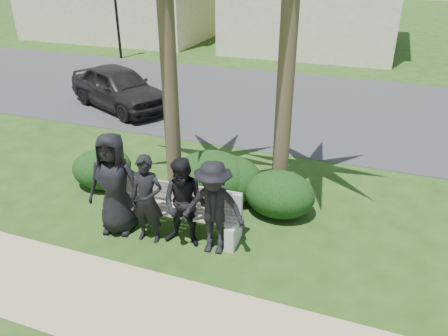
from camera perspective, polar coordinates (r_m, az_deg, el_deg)
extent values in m
plane|color=#1C3F12|center=(7.79, -4.28, -9.21)|extent=(160.00, 160.00, 0.00)
cube|color=tan|center=(6.59, -11.02, -17.69)|extent=(30.00, 1.60, 0.01)
cube|color=#2D2D30|center=(14.70, 8.71, 8.24)|extent=(160.00, 8.00, 0.01)
cylinder|color=black|center=(21.40, -13.86, 19.01)|extent=(0.12, 0.12, 4.00)
cube|color=#A39A89|center=(7.75, -6.87, -5.51)|extent=(2.46, 0.68, 0.04)
cube|color=#A39A89|center=(7.81, -6.17, -3.05)|extent=(2.44, 0.16, 0.28)
cube|color=beige|center=(8.39, -13.77, -5.31)|extent=(0.19, 0.57, 0.45)
cube|color=beige|center=(7.50, 1.11, -8.67)|extent=(0.19, 0.57, 0.45)
imported|color=black|center=(7.77, -14.14, -2.04)|extent=(1.01, 0.76, 1.87)
imported|color=black|center=(7.46, -10.01, -4.06)|extent=(0.62, 0.44, 1.59)
imported|color=black|center=(7.26, -5.17, -4.65)|extent=(0.81, 0.65, 1.60)
imported|color=black|center=(7.04, -1.39, -5.30)|extent=(1.13, 0.72, 1.66)
ellipsoid|color=black|center=(9.95, -14.92, 0.60)|extent=(1.05, 0.87, 0.69)
ellipsoid|color=black|center=(9.61, -15.81, -0.03)|extent=(1.25, 1.03, 0.81)
ellipsoid|color=black|center=(8.75, 0.50, -1.26)|extent=(1.43, 1.18, 0.93)
ellipsoid|color=black|center=(8.71, -1.48, -1.00)|extent=(1.59, 1.31, 1.04)
ellipsoid|color=black|center=(8.33, 7.29, -3.25)|extent=(1.34, 1.11, 0.87)
cylinder|color=brown|center=(8.68, -7.22, 12.88)|extent=(0.32, 0.32, 5.05)
cylinder|color=brown|center=(8.16, 8.13, 12.32)|extent=(0.32, 0.32, 5.15)
imported|color=black|center=(14.42, -13.58, 10.20)|extent=(4.20, 3.07, 1.33)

